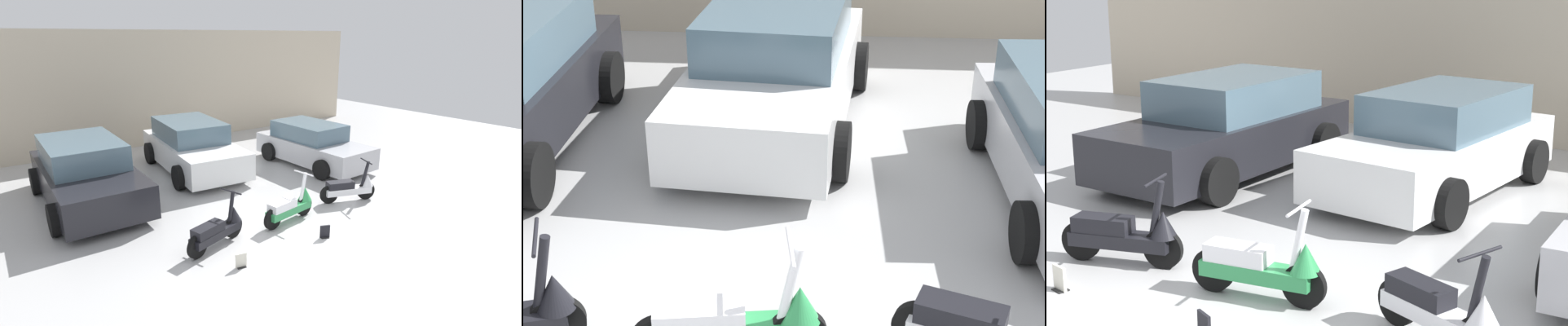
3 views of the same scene
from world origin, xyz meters
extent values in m
plane|color=#B2B2B2|center=(0.00, 0.00, 0.00)|extent=(28.00, 28.00, 0.00)
cube|color=beige|center=(0.00, 8.94, 2.00)|extent=(19.60, 0.12, 3.99)
cylinder|color=black|center=(-1.01, 1.08, 0.22)|extent=(0.45, 0.21, 0.44)
cylinder|color=black|center=(-1.95, 0.79, 0.22)|extent=(0.45, 0.21, 0.44)
cube|color=black|center=(-1.48, 0.94, 0.28)|extent=(1.18, 0.60, 0.15)
cube|color=black|center=(-1.68, 0.87, 0.44)|extent=(0.70, 0.44, 0.17)
cylinder|color=black|center=(-1.06, 1.07, 0.67)|extent=(0.22, 0.13, 0.63)
cylinder|color=black|center=(-1.06, 1.07, 0.98)|extent=(0.18, 0.50, 0.03)
cone|color=black|center=(-0.99, 1.09, 0.50)|extent=(0.37, 0.37, 0.29)
cylinder|color=black|center=(0.80, 1.06, 0.22)|extent=(0.45, 0.15, 0.45)
cylinder|color=black|center=(-0.18, 0.91, 0.22)|extent=(0.45, 0.15, 0.45)
cube|color=#2D8C4C|center=(0.31, 0.98, 0.28)|extent=(1.20, 0.45, 0.16)
cube|color=white|center=(0.11, 0.95, 0.44)|extent=(0.69, 0.36, 0.18)
cylinder|color=white|center=(0.75, 1.05, 0.67)|extent=(0.22, 0.11, 0.63)
cylinder|color=white|center=(0.75, 1.05, 0.99)|extent=(0.11, 0.52, 0.03)
cone|color=#2D8C4C|center=(0.82, 1.06, 0.50)|extent=(0.34, 0.34, 0.29)
cylinder|color=black|center=(2.63, 0.88, 0.22)|extent=(0.44, 0.22, 0.44)
cylinder|color=black|center=(1.71, 1.21, 0.22)|extent=(0.44, 0.22, 0.44)
cube|color=silver|center=(2.17, 1.05, 0.27)|extent=(1.16, 0.64, 0.15)
cube|color=black|center=(1.98, 1.12, 0.43)|extent=(0.69, 0.46, 0.17)
cylinder|color=black|center=(2.58, 0.90, 0.66)|extent=(0.21, 0.14, 0.62)
cylinder|color=black|center=(2.58, 0.90, 0.97)|extent=(0.20, 0.49, 0.03)
cone|color=silver|center=(2.64, 0.88, 0.49)|extent=(0.38, 0.38, 0.29)
cube|color=black|center=(-2.87, 4.54, 0.55)|extent=(1.87, 4.39, 0.73)
cube|color=slate|center=(-2.87, 4.80, 1.20)|extent=(1.63, 2.47, 0.57)
cylinder|color=black|center=(-1.94, 3.17, 0.33)|extent=(0.24, 0.67, 0.67)
cylinder|color=black|center=(-3.83, 3.19, 0.33)|extent=(0.24, 0.67, 0.67)
cylinder|color=black|center=(-1.91, 5.89, 0.33)|extent=(0.24, 0.67, 0.67)
cylinder|color=black|center=(-3.80, 5.91, 0.33)|extent=(0.24, 0.67, 0.67)
cube|color=white|center=(0.27, 5.34, 0.53)|extent=(2.14, 4.39, 0.71)
cube|color=slate|center=(0.29, 5.59, 1.16)|extent=(1.76, 2.51, 0.56)
cylinder|color=black|center=(1.07, 3.95, 0.32)|extent=(0.28, 0.66, 0.65)
cylinder|color=black|center=(-0.76, 4.11, 0.32)|extent=(0.28, 0.66, 0.65)
cylinder|color=black|center=(1.30, 6.57, 0.32)|extent=(0.28, 0.66, 0.65)
cylinder|color=black|center=(-0.53, 6.73, 0.32)|extent=(0.28, 0.66, 0.65)
cube|color=#B7B7BC|center=(3.50, 3.71, 0.47)|extent=(1.70, 3.78, 0.62)
cube|color=slate|center=(3.49, 3.93, 1.02)|extent=(1.45, 2.14, 0.49)
cylinder|color=black|center=(4.35, 2.59, 0.28)|extent=(0.22, 0.57, 0.57)
cylinder|color=black|center=(2.74, 2.53, 0.28)|extent=(0.22, 0.57, 0.57)
cylinder|color=black|center=(4.26, 4.90, 0.28)|extent=(0.22, 0.57, 0.57)
cylinder|color=black|center=(2.65, 4.83, 0.28)|extent=(0.22, 0.57, 0.57)
cube|color=black|center=(-1.48, 0.08, 0.01)|extent=(0.18, 0.15, 0.01)
cube|color=silver|center=(-1.48, 0.08, 0.13)|extent=(0.20, 0.07, 0.26)
cube|color=black|center=(0.44, 0.02, 0.01)|extent=(0.19, 0.17, 0.01)
cube|color=black|center=(0.44, 0.02, 0.13)|extent=(0.20, 0.10, 0.26)
camera|label=1|loc=(-4.77, -5.10, 3.80)|focal=28.00mm
camera|label=2|loc=(1.05, -3.58, 4.00)|focal=55.00mm
camera|label=3|loc=(4.62, -4.87, 3.26)|focal=55.00mm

